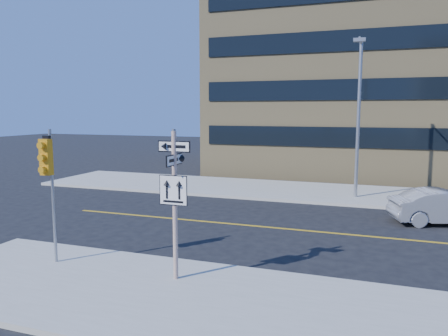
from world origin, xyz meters
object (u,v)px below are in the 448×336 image
at_px(parked_car_b, 446,207).
at_px(streetlight_a, 359,109).
at_px(sign_pole, 175,196).
at_px(traffic_signal, 48,168).

height_order(parked_car_b, streetlight_a, streetlight_a).
bearing_deg(sign_pole, traffic_signal, -177.89).
bearing_deg(traffic_signal, streetlight_a, 59.20).
height_order(sign_pole, traffic_signal, sign_pole).
bearing_deg(sign_pole, parked_car_b, 50.63).
bearing_deg(parked_car_b, traffic_signal, 111.79).
xyz_separation_m(traffic_signal, streetlight_a, (8.00, 13.42, 1.73)).
distance_m(traffic_signal, parked_car_b, 15.39).
relative_size(sign_pole, parked_car_b, 0.92).
height_order(sign_pole, parked_car_b, sign_pole).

